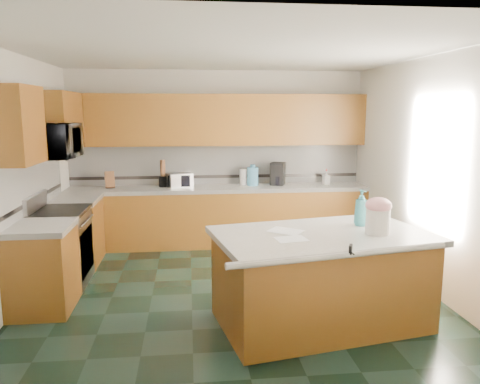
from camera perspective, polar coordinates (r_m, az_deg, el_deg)
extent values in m
plane|color=black|center=(5.55, -1.17, -12.12)|extent=(4.60, 4.60, 0.00)
plane|color=white|center=(5.18, -1.28, 16.74)|extent=(4.60, 4.60, 0.00)
cube|color=white|center=(7.50, -2.80, 4.29)|extent=(4.60, 0.04, 2.70)
cube|color=white|center=(2.94, 2.81, -4.56)|extent=(4.60, 0.04, 2.70)
cube|color=white|center=(5.51, -26.04, 1.25)|extent=(0.04, 4.60, 2.70)
cube|color=white|center=(5.88, 21.95, 2.02)|extent=(0.04, 4.60, 2.70)
cube|color=#47250B|center=(7.33, -2.58, -3.13)|extent=(4.60, 0.60, 0.86)
cube|color=white|center=(7.24, -2.61, 0.42)|extent=(4.60, 0.64, 0.06)
cube|color=#47250B|center=(7.28, -2.75, 8.78)|extent=(4.60, 0.33, 0.78)
cube|color=silver|center=(7.48, -2.78, 3.39)|extent=(4.60, 0.02, 0.63)
cube|color=black|center=(7.50, -2.76, 1.91)|extent=(4.60, 0.01, 0.05)
cube|color=#47250B|center=(6.81, -19.29, -4.71)|extent=(0.60, 0.82, 0.86)
cube|color=white|center=(6.71, -19.51, -0.91)|extent=(0.64, 0.82, 0.06)
cube|color=#47250B|center=(5.39, -22.91, -8.77)|extent=(0.60, 0.72, 0.86)
cube|color=white|center=(5.26, -23.25, -4.01)|extent=(0.64, 0.72, 0.06)
cube|color=silver|center=(6.03, -23.94, 0.97)|extent=(0.02, 2.30, 0.63)
cube|color=black|center=(6.06, -23.76, -0.86)|extent=(0.01, 2.30, 0.05)
cube|color=#47250B|center=(6.77, -20.89, 8.06)|extent=(0.33, 1.09, 0.78)
cube|color=#47250B|center=(5.17, -25.49, 7.37)|extent=(0.33, 0.72, 0.78)
cube|color=#B7B7BC|center=(6.06, -20.94, -6.48)|extent=(0.60, 0.76, 0.88)
cube|color=black|center=(6.01, -18.23, -6.87)|extent=(0.02, 0.68, 0.55)
cube|color=black|center=(5.96, -21.22, -2.23)|extent=(0.62, 0.78, 0.04)
cylinder|color=#B7B7BC|center=(5.91, -18.14, -3.34)|extent=(0.02, 0.66, 0.02)
cube|color=#B7B7BC|center=(6.01, -23.68, -1.13)|extent=(0.06, 0.76, 0.18)
imported|color=#B7B7BC|center=(5.85, -21.73, 5.78)|extent=(0.50, 0.73, 0.41)
cube|color=#47250B|center=(4.73, 9.81, -10.68)|extent=(2.10, 1.45, 0.86)
cube|color=white|center=(4.59, 9.98, -5.30)|extent=(2.22, 1.56, 0.06)
cylinder|color=white|center=(4.04, 12.37, -7.49)|extent=(2.01, 0.44, 0.06)
cylinder|color=silver|center=(4.65, 16.44, -3.46)|extent=(0.29, 0.29, 0.24)
ellipsoid|color=pink|center=(4.62, 16.53, -1.56)|extent=(0.25, 0.25, 0.15)
cylinder|color=tan|center=(4.61, 16.57, -0.93)|extent=(0.08, 0.03, 0.03)
sphere|color=tan|center=(4.60, 16.09, -0.94)|extent=(0.04, 0.04, 0.04)
sphere|color=tan|center=(4.63, 17.04, -0.92)|extent=(0.04, 0.04, 0.04)
imported|color=teal|center=(4.92, 14.56, -1.88)|extent=(0.17, 0.17, 0.37)
cube|color=white|center=(4.33, 6.25, -5.71)|extent=(0.32, 0.26, 0.00)
cube|color=white|center=(4.61, 5.57, -4.74)|extent=(0.40, 0.38, 0.00)
cube|color=black|center=(4.07, 13.34, -6.81)|extent=(0.06, 0.09, 0.08)
cylinder|color=black|center=(4.03, 13.57, -7.28)|extent=(0.01, 0.06, 0.01)
cube|color=#472814|center=(7.35, -15.60, 1.42)|extent=(0.18, 0.21, 0.27)
cylinder|color=black|center=(7.30, -9.36, 1.28)|extent=(0.14, 0.14, 0.17)
cylinder|color=#472814|center=(7.27, -9.40, 2.91)|extent=(0.08, 0.08, 0.25)
cube|color=#B7B7BC|center=(7.26, -7.41, 1.46)|extent=(0.44, 0.38, 0.21)
cube|color=black|center=(7.14, -7.43, 1.32)|extent=(0.33, 0.01, 0.17)
cylinder|color=white|center=(7.35, 0.38, 1.82)|extent=(0.11, 0.11, 0.26)
cylinder|color=#B7B7BC|center=(7.37, 0.38, 0.89)|extent=(0.17, 0.17, 0.01)
cylinder|color=#519CCB|center=(7.33, 1.56, 1.92)|extent=(0.18, 0.18, 0.29)
cylinder|color=#519CCB|center=(7.31, 1.56, 3.20)|extent=(0.08, 0.08, 0.04)
cube|color=black|center=(7.41, 4.62, 2.24)|extent=(0.28, 0.29, 0.36)
cylinder|color=black|center=(7.37, 4.68, 1.38)|extent=(0.15, 0.15, 0.15)
imported|color=white|center=(7.57, 10.47, 1.72)|extent=(0.11, 0.11, 0.21)
cylinder|color=red|center=(7.56, 10.49, 2.63)|extent=(0.02, 0.02, 0.03)
cube|color=white|center=(5.67, 22.73, 3.24)|extent=(0.02, 1.40, 1.10)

